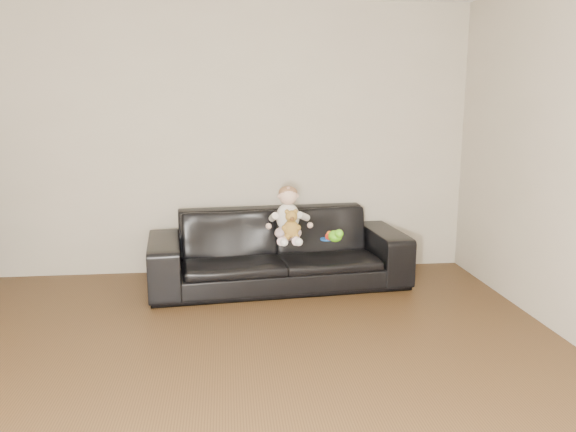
{
  "coord_description": "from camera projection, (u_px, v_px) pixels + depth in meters",
  "views": [
    {
      "loc": [
        0.13,
        -2.71,
        1.65
      ],
      "look_at": [
        0.66,
        2.14,
        0.67
      ],
      "focal_mm": 35.0,
      "sensor_mm": 36.0,
      "label": 1
    }
  ],
  "objects": [
    {
      "name": "sofa",
      "position": [
        278.0,
        249.0,
        5.14
      ],
      "size": [
        2.39,
        1.12,
        0.68
      ],
      "primitive_type": "imported",
      "rotation": [
        0.0,
        0.0,
        0.09
      ],
      "color": "black",
      "rests_on": "floor"
    },
    {
      "name": "wall_back",
      "position": [
        212.0,
        140.0,
        5.38
      ],
      "size": [
        5.0,
        0.0,
        5.0
      ],
      "primitive_type": "plane",
      "rotation": [
        1.57,
        0.0,
        0.0
      ],
      "color": "#B9AF9C",
      "rests_on": "ground"
    },
    {
      "name": "toy_rattle",
      "position": [
        329.0,
        237.0,
        4.99
      ],
      "size": [
        0.08,
        0.08,
        0.08
      ],
      "primitive_type": "sphere",
      "rotation": [
        0.0,
        0.0,
        -0.09
      ],
      "color": "red",
      "rests_on": "sofa"
    },
    {
      "name": "teddy_bear",
      "position": [
        291.0,
        224.0,
        4.83
      ],
      "size": [
        0.17,
        0.17,
        0.25
      ],
      "rotation": [
        0.0,
        0.0,
        -0.34
      ],
      "color": "olive",
      "rests_on": "sofa"
    },
    {
      "name": "baby",
      "position": [
        288.0,
        217.0,
        4.97
      ],
      "size": [
        0.36,
        0.44,
        0.49
      ],
      "rotation": [
        0.0,
        0.0,
        -0.24
      ],
      "color": "silver",
      "rests_on": "sofa"
    },
    {
      "name": "toy_blue_disc",
      "position": [
        326.0,
        239.0,
        5.02
      ],
      "size": [
        0.12,
        0.12,
        0.01
      ],
      "primitive_type": "cylinder",
      "rotation": [
        0.0,
        0.0,
        -0.2
      ],
      "color": "blue",
      "rests_on": "sofa"
    },
    {
      "name": "floor",
      "position": [
        208.0,
        422.0,
        2.96
      ],
      "size": [
        5.5,
        5.5,
        0.0
      ],
      "primitive_type": "plane",
      "color": "#4A311A",
      "rests_on": "ground"
    },
    {
      "name": "toy_green",
      "position": [
        335.0,
        236.0,
        4.95
      ],
      "size": [
        0.13,
        0.15,
        0.1
      ],
      "primitive_type": "ellipsoid",
      "rotation": [
        0.0,
        0.0,
        -0.03
      ],
      "color": "#63E31A",
      "rests_on": "sofa"
    }
  ]
}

